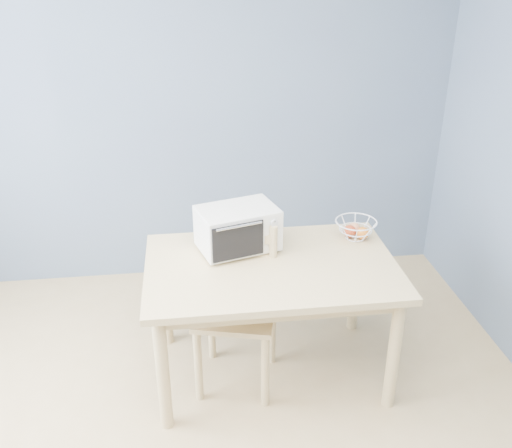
{
  "coord_description": "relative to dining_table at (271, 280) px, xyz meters",
  "views": [
    {
      "loc": [
        0.05,
        -1.76,
        2.34
      ],
      "look_at": [
        0.43,
        1.11,
        0.93
      ],
      "focal_mm": 40.0,
      "sensor_mm": 36.0,
      "label": 1
    }
  ],
  "objects": [
    {
      "name": "room",
      "position": [
        -0.49,
        -0.97,
        0.65
      ],
      "size": [
        4.01,
        4.51,
        2.61
      ],
      "color": "tan",
      "rests_on": "ground"
    },
    {
      "name": "dining_table",
      "position": [
        0.0,
        0.0,
        0.0
      ],
      "size": [
        1.4,
        0.9,
        0.75
      ],
      "color": "tan",
      "rests_on": "ground"
    },
    {
      "name": "fruit_basket",
      "position": [
        0.55,
        0.25,
        0.16
      ],
      "size": [
        0.3,
        0.3,
        0.11
      ],
      "rotation": [
        0.0,
        0.0,
        -0.24
      ],
      "color": "white",
      "rests_on": "dining_table"
    },
    {
      "name": "toaster_oven",
      "position": [
        -0.18,
        0.19,
        0.24
      ],
      "size": [
        0.51,
        0.43,
        0.26
      ],
      "rotation": [
        0.0,
        0.0,
        0.28
      ],
      "color": "white",
      "rests_on": "dining_table"
    },
    {
      "name": "dining_chair",
      "position": [
        -0.19,
        -0.01,
        -0.18
      ],
      "size": [
        0.54,
        0.54,
        0.94
      ],
      "rotation": [
        0.0,
        0.0,
        -0.25
      ],
      "color": "tan",
      "rests_on": "ground"
    }
  ]
}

